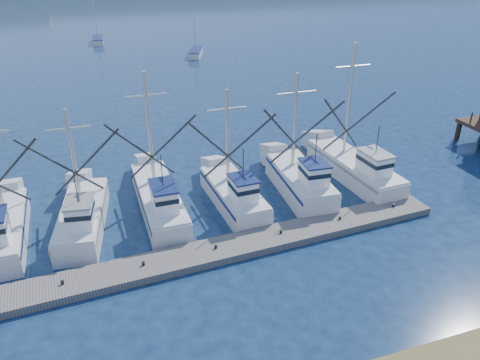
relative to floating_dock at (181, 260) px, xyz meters
name	(u,v)px	position (x,y,z in m)	size (l,w,h in m)	color
ground	(368,291)	(8.27, -5.28, -0.21)	(500.00, 500.00, 0.00)	#0C1E35
floating_dock	(181,260)	(0.00, 0.00, 0.00)	(32.15, 2.14, 0.43)	#68635D
trawler_fleet	(174,201)	(0.74, 5.19, 0.72)	(31.28, 9.31, 9.47)	silver
sailboat_near	(196,52)	(13.52, 50.60, 0.28)	(3.68, 6.37, 8.10)	silver
sailboat_far	(98,40)	(-0.01, 66.06, 0.28)	(2.11, 6.16, 8.10)	silver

